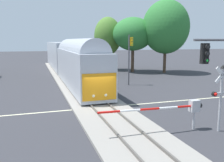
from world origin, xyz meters
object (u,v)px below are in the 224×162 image
at_px(elm_centre_background, 108,36).
at_px(crossing_signal_mast, 222,91).
at_px(traffic_signal_far_side, 130,52).
at_px(maple_right_background, 166,27).
at_px(commuter_train, 66,57).
at_px(crossing_gate_near, 183,108).
at_px(oak_far_right, 133,34).

bearing_deg(elm_centre_background, crossing_signal_mast, -94.85).
bearing_deg(traffic_signal_far_side, maple_right_background, 42.22).
relative_size(commuter_train, elm_centre_background, 4.46).
bearing_deg(crossing_signal_mast, crossing_gate_near, 158.83).
bearing_deg(traffic_signal_far_side, commuter_train, 119.64).
xyz_separation_m(commuter_train, crossing_gate_near, (3.33, -25.65, -1.38)).
bearing_deg(maple_right_background, elm_centre_background, 140.72).
bearing_deg(maple_right_background, crossing_gate_near, -117.60).
xyz_separation_m(maple_right_background, oak_far_right, (-4.59, 2.68, -1.09)).
distance_m(maple_right_background, elm_centre_background, 10.20).
relative_size(crossing_signal_mast, maple_right_background, 0.34).
bearing_deg(commuter_train, traffic_signal_far_side, -60.36).
xyz_separation_m(crossing_gate_near, maple_right_background, (12.46, 23.83, 6.01)).
bearing_deg(commuter_train, crossing_signal_mast, -78.58).
xyz_separation_m(commuter_train, oak_far_right, (11.20, 0.87, 3.54)).
height_order(crossing_signal_mast, traffic_signal_far_side, traffic_signal_far_side).
relative_size(crossing_gate_near, traffic_signal_far_side, 1.09).
height_order(traffic_signal_far_side, maple_right_background, maple_right_background).
height_order(commuter_train, maple_right_background, maple_right_background).
xyz_separation_m(commuter_train, maple_right_background, (15.79, -1.81, 4.63)).
height_order(crossing_gate_near, maple_right_background, maple_right_background).
relative_size(crossing_gate_near, maple_right_background, 0.55).
bearing_deg(elm_centre_background, oak_far_right, -48.96).
relative_size(crossing_gate_near, elm_centre_background, 0.69).
distance_m(traffic_signal_far_side, maple_right_background, 13.59).
distance_m(crossing_signal_mast, traffic_signal_far_side, 15.87).
relative_size(crossing_gate_near, crossing_signal_mast, 1.65).
distance_m(commuter_train, traffic_signal_far_side, 12.31).
distance_m(crossing_gate_near, oak_far_right, 28.09).
xyz_separation_m(crossing_gate_near, traffic_signal_far_side, (2.73, 15.00, 2.58)).
bearing_deg(elm_centre_background, traffic_signal_far_side, -97.15).
height_order(crossing_signal_mast, maple_right_background, maple_right_background).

